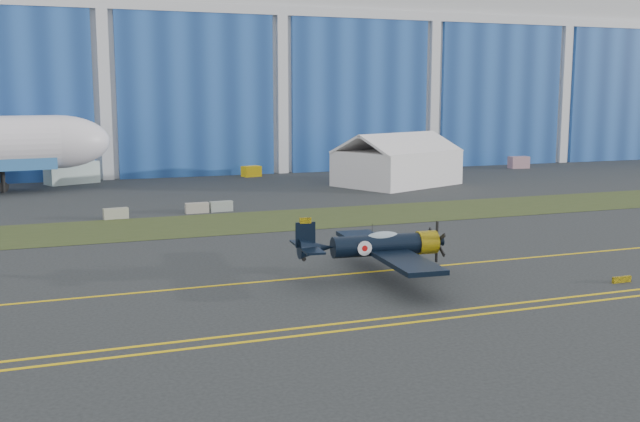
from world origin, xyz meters
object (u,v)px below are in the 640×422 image
object	(u,v)px
warbird	(377,245)
tug	(251,171)
shipping_container	(72,173)
tent	(397,159)

from	to	relation	value
warbird	tug	size ratio (longest dim) A/B	5.47
warbird	shipping_container	xyz separation A→B (m)	(-14.03, 53.04, -0.65)
shipping_container	tug	size ratio (longest dim) A/B	2.58
tent	tug	xyz separation A→B (m)	(-13.15, 14.17, -2.30)
warbird	tent	distance (m)	43.94
tent	shipping_container	size ratio (longest dim) A/B	2.66
shipping_container	tent	bearing A→B (deg)	-45.40
tent	warbird	bearing A→B (deg)	-141.16
tent	tug	size ratio (longest dim) A/B	6.86
warbird	shipping_container	bearing A→B (deg)	109.07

